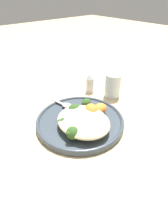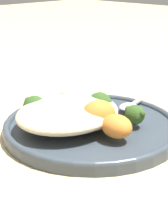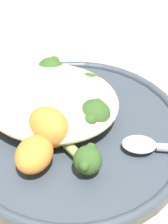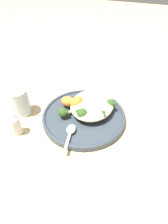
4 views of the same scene
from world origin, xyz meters
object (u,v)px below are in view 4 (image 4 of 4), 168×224
(plate, at_px, (84,116))
(quinoa_mound, at_px, (93,104))
(sweet_potato_chunk_0, at_px, (77,103))
(water_glass, at_px, (20,102))
(sweet_potato_chunk_1, at_px, (68,101))
(broccoli_stalk_3, at_px, (106,105))
(salt_shaker, at_px, (15,124))
(broccoli_stalk_0, at_px, (67,112))
(spoon, at_px, (70,131))
(broccoli_stalk_1, at_px, (83,114))
(broccoli_stalk_2, at_px, (98,113))

(plate, height_order, quinoa_mound, quinoa_mound)
(sweet_potato_chunk_0, bearing_deg, water_glass, -69.23)
(sweet_potato_chunk_0, xyz_separation_m, sweet_potato_chunk_1, (-0.00, -0.04, -0.01))
(broccoli_stalk_3, height_order, salt_shaker, salt_shaker)
(broccoli_stalk_3, bearing_deg, salt_shaker, -157.19)
(sweet_potato_chunk_1, height_order, water_glass, water_glass)
(water_glass, bearing_deg, sweet_potato_chunk_0, 110.77)
(broccoli_stalk_0, relative_size, water_glass, 1.01)
(plate, xyz_separation_m, salt_shaker, (0.14, -0.18, 0.03))
(quinoa_mound, bearing_deg, spoon, -11.83)
(broccoli_stalk_0, bearing_deg, spoon, 69.63)
(broccoli_stalk_0, bearing_deg, broccoli_stalk_3, 161.87)
(broccoli_stalk_0, bearing_deg, sweet_potato_chunk_0, -166.96)
(plate, height_order, sweet_potato_chunk_0, sweet_potato_chunk_0)
(sweet_potato_chunk_0, xyz_separation_m, salt_shaker, (0.16, -0.14, -0.01))
(sweet_potato_chunk_1, distance_m, spoon, 0.13)
(quinoa_mound, bearing_deg, plate, -27.76)
(plate, xyz_separation_m, broccoli_stalk_3, (-0.05, 0.06, 0.03))
(broccoli_stalk_0, relative_size, sweet_potato_chunk_1, 1.95)
(sweet_potato_chunk_1, xyz_separation_m, spoon, (0.12, 0.06, -0.01))
(broccoli_stalk_1, height_order, sweet_potato_chunk_1, broccoli_stalk_1)
(plate, relative_size, sweet_potato_chunk_0, 5.32)
(plate, relative_size, broccoli_stalk_1, 3.14)
(water_glass, xyz_separation_m, salt_shaker, (0.09, 0.04, -0.01))
(plate, distance_m, broccoli_stalk_1, 0.04)
(broccoli_stalk_1, xyz_separation_m, broccoli_stalk_2, (-0.03, 0.05, -0.00))
(broccoli_stalk_1, bearing_deg, sweet_potato_chunk_0, -148.74)
(broccoli_stalk_3, bearing_deg, broccoli_stalk_0, -161.60)
(sweet_potato_chunk_1, bearing_deg, broccoli_stalk_0, 21.69)
(quinoa_mound, height_order, spoon, quinoa_mound)
(broccoli_stalk_0, distance_m, sweet_potato_chunk_0, 0.05)
(broccoli_stalk_3, bearing_deg, water_glass, -175.77)
(plate, bearing_deg, water_glass, -76.60)
(plate, bearing_deg, broccoli_stalk_0, -63.79)
(plate, relative_size, broccoli_stalk_0, 2.95)
(plate, distance_m, quinoa_mound, 0.05)
(broccoli_stalk_2, xyz_separation_m, spoon, (0.10, -0.06, -0.01))
(water_glass, bearing_deg, broccoli_stalk_0, 99.07)
(broccoli_stalk_3, height_order, spoon, broccoli_stalk_3)
(plate, relative_size, sweet_potato_chunk_1, 5.74)
(salt_shaker, bearing_deg, plate, 128.64)
(broccoli_stalk_3, height_order, water_glass, water_glass)
(broccoli_stalk_1, distance_m, sweet_potato_chunk_1, 0.09)
(broccoli_stalk_2, distance_m, broccoli_stalk_3, 0.05)
(broccoli_stalk_0, relative_size, sweet_potato_chunk_0, 1.80)
(quinoa_mound, xyz_separation_m, broccoli_stalk_2, (0.03, 0.03, -0.01))
(quinoa_mound, xyz_separation_m, sweet_potato_chunk_0, (0.02, -0.05, 0.00))
(broccoli_stalk_1, xyz_separation_m, spoon, (0.07, -0.01, -0.02))
(broccoli_stalk_1, height_order, spoon, broccoli_stalk_1)
(broccoli_stalk_2, xyz_separation_m, water_glass, (0.06, -0.27, 0.01))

